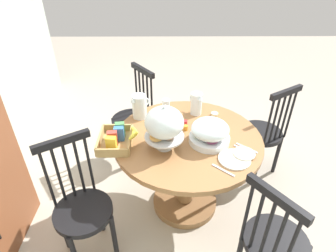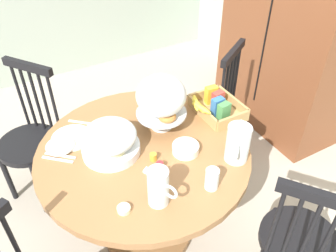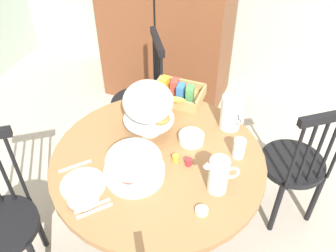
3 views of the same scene
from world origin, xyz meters
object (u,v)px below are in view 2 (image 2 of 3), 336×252
at_px(fruit_platter_covered, 110,140).
at_px(cereal_bowl, 186,149).
at_px(windsor_chair_facing_door, 32,142).
at_px(drinking_glass, 212,179).
at_px(windsor_chair_near_window, 299,244).
at_px(china_plate_large, 72,138).
at_px(orange_juice_pitcher, 238,145).
at_px(pastry_stand_with_dome, 161,97).
at_px(milk_pitcher, 158,188).
at_px(wooden_armoire, 297,14).
at_px(china_plate_small, 60,146).
at_px(cereal_basket, 216,106).
at_px(dining_table, 145,179).
at_px(windsor_chair_by_cabinet, 208,109).
at_px(butter_dish, 124,209).

height_order(fruit_platter_covered, cereal_bowl, fruit_platter_covered).
bearing_deg(windsor_chair_facing_door, drinking_glass, 30.52).
relative_size(windsor_chair_near_window, windsor_chair_facing_door, 1.00).
height_order(china_plate_large, drinking_glass, drinking_glass).
height_order(orange_juice_pitcher, cereal_bowl, orange_juice_pitcher).
xyz_separation_m(pastry_stand_with_dome, fruit_platter_covered, (0.06, -0.33, -0.11)).
distance_m(windsor_chair_near_window, fruit_platter_covered, 1.07).
bearing_deg(milk_pitcher, pastry_stand_with_dome, 150.11).
bearing_deg(wooden_armoire, china_plate_small, -80.51).
relative_size(cereal_basket, cereal_bowl, 2.26).
relative_size(dining_table, pastry_stand_with_dome, 3.27).
bearing_deg(windsor_chair_by_cabinet, windsor_chair_near_window, -12.13).
bearing_deg(milk_pitcher, windsor_chair_facing_door, -159.44).
height_order(dining_table, milk_pitcher, milk_pitcher).
distance_m(windsor_chair_near_window, orange_juice_pitcher, 0.58).
height_order(cereal_basket, china_plate_small, cereal_basket).
height_order(milk_pitcher, cereal_basket, milk_pitcher).
bearing_deg(orange_juice_pitcher, butter_dish, -87.87).
height_order(dining_table, windsor_chair_near_window, windsor_chair_near_window).
xyz_separation_m(windsor_chair_by_cabinet, pastry_stand_with_dome, (0.32, -0.56, 0.49)).
distance_m(windsor_chair_facing_door, cereal_basket, 1.23).
relative_size(windsor_chair_facing_door, china_plate_large, 4.43).
bearing_deg(china_plate_small, windsor_chair_by_cabinet, 101.17).
bearing_deg(milk_pitcher, cereal_bowl, 128.48).
relative_size(windsor_chair_near_window, butter_dish, 16.25).
height_order(windsor_chair_near_window, butter_dish, windsor_chair_near_window).
xyz_separation_m(pastry_stand_with_dome, milk_pitcher, (0.46, -0.27, -0.11)).
relative_size(windsor_chair_near_window, china_plate_small, 6.50).
bearing_deg(china_plate_large, butter_dish, 5.14).
bearing_deg(pastry_stand_with_dome, wooden_armoire, 106.85).
xyz_separation_m(dining_table, cereal_basket, (-0.08, 0.52, 0.28)).
height_order(windsor_chair_by_cabinet, cereal_basket, windsor_chair_by_cabinet).
bearing_deg(dining_table, cereal_basket, 98.89).
height_order(cereal_bowl, drinking_glass, drinking_glass).
xyz_separation_m(windsor_chair_near_window, fruit_platter_covered, (-0.77, -0.65, 0.37)).
distance_m(pastry_stand_with_dome, milk_pitcher, 0.55).
relative_size(orange_juice_pitcher, drinking_glass, 1.83).
relative_size(pastry_stand_with_dome, china_plate_large, 1.56).
distance_m(fruit_platter_covered, china_plate_large, 0.27).
bearing_deg(cereal_basket, china_plate_small, -98.94).
height_order(pastry_stand_with_dome, fruit_platter_covered, pastry_stand_with_dome).
distance_m(windsor_chair_by_cabinet, butter_dish, 1.28).
xyz_separation_m(windsor_chair_by_cabinet, windsor_chair_facing_door, (-0.27, -1.23, 0.00)).
bearing_deg(fruit_platter_covered, drinking_glass, 35.13).
relative_size(milk_pitcher, cereal_basket, 0.61).
bearing_deg(china_plate_large, cereal_basket, 76.98).
height_order(windsor_chair_facing_door, fruit_platter_covered, windsor_chair_facing_door).
bearing_deg(china_plate_small, china_plate_large, 122.53).
distance_m(cereal_basket, china_plate_small, 0.90).
xyz_separation_m(dining_table, windsor_chair_near_window, (0.71, 0.49, -0.06)).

